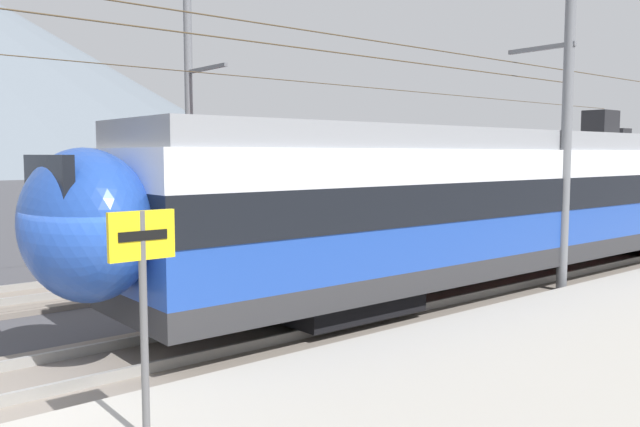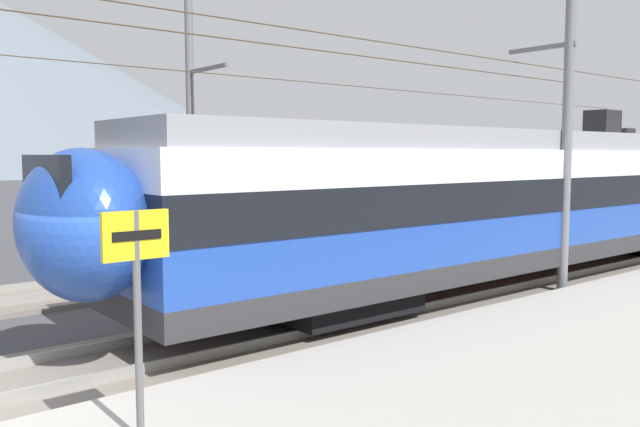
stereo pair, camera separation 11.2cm
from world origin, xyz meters
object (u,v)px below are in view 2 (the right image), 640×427
Objects in this scene: train_far_track at (559,179)px; catenary_mast_mid at (564,123)px; train_near_platform at (521,197)px; catenary_mast_far_side at (193,120)px; platform_sign at (137,274)px.

catenary_mast_mid reaches higher than train_far_track.
catenary_mast_far_side reaches higher than train_near_platform.
train_near_platform is at bearing -153.18° from train_far_track.
train_near_platform is at bearing -56.83° from catenary_mast_far_side.
catenary_mast_mid is 11.49m from platform_sign.
catenary_mast_far_side is 12.97m from platform_sign.
train_near_platform is 9.81× the size of platform_sign.
platform_sign is (-6.53, -10.99, -2.21)m from catenary_mast_far_side.
catenary_mast_mid is (-0.42, -1.34, 1.80)m from train_near_platform.
platform_sign is (-11.17, -1.91, -1.92)m from catenary_mast_mid.
train_near_platform reaches higher than platform_sign.
catenary_mast_mid is at bearing -62.96° from catenary_mast_far_side.
train_far_track is at bearing -6.15° from catenary_mast_far_side.
catenary_mast_far_side is (-16.79, 1.81, 2.07)m from train_far_track.
catenary_mast_mid reaches higher than train_near_platform.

